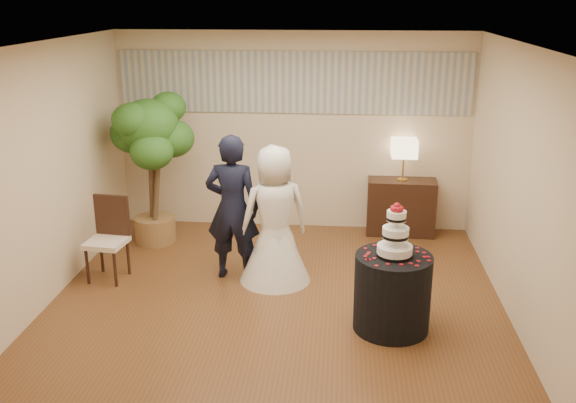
# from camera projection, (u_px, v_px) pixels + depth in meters

# --- Properties ---
(floor) EXTENTS (5.00, 5.00, 0.00)m
(floor) POSITION_uv_depth(u_px,v_px,m) (276.00, 302.00, 7.14)
(floor) COLOR brown
(floor) RESTS_ON ground
(ceiling) EXTENTS (5.00, 5.00, 0.00)m
(ceiling) POSITION_uv_depth(u_px,v_px,m) (274.00, 44.00, 6.28)
(ceiling) COLOR white
(ceiling) RESTS_ON wall_back
(wall_back) EXTENTS (5.00, 0.06, 2.80)m
(wall_back) POSITION_uv_depth(u_px,v_px,m) (294.00, 132.00, 9.08)
(wall_back) COLOR beige
(wall_back) RESTS_ON ground
(wall_front) EXTENTS (5.00, 0.06, 2.80)m
(wall_front) POSITION_uv_depth(u_px,v_px,m) (237.00, 284.00, 4.34)
(wall_front) COLOR beige
(wall_front) RESTS_ON ground
(wall_left) EXTENTS (0.06, 5.00, 2.80)m
(wall_left) POSITION_uv_depth(u_px,v_px,m) (45.00, 176.00, 6.91)
(wall_left) COLOR beige
(wall_left) RESTS_ON ground
(wall_right) EXTENTS (0.06, 5.00, 2.80)m
(wall_right) POSITION_uv_depth(u_px,v_px,m) (520.00, 187.00, 6.51)
(wall_right) COLOR beige
(wall_right) RESTS_ON ground
(mural_border) EXTENTS (4.90, 0.02, 0.85)m
(mural_border) POSITION_uv_depth(u_px,v_px,m) (294.00, 83.00, 8.84)
(mural_border) COLOR #A7A79C
(mural_border) RESTS_ON wall_back
(groom) EXTENTS (0.67, 0.46, 1.76)m
(groom) POSITION_uv_depth(u_px,v_px,m) (233.00, 208.00, 7.52)
(groom) COLOR black
(groom) RESTS_ON floor
(bride) EXTENTS (1.10, 1.10, 1.65)m
(bride) POSITION_uv_depth(u_px,v_px,m) (275.00, 215.00, 7.44)
(bride) COLOR white
(bride) RESTS_ON floor
(cake_table) EXTENTS (0.87, 0.87, 0.80)m
(cake_table) POSITION_uv_depth(u_px,v_px,m) (392.00, 292.00, 6.47)
(cake_table) COLOR black
(cake_table) RESTS_ON floor
(wedding_cake) EXTENTS (0.36, 0.36, 0.56)m
(wedding_cake) POSITION_uv_depth(u_px,v_px,m) (396.00, 230.00, 6.26)
(wedding_cake) COLOR white
(wedding_cake) RESTS_ON cake_table
(console) EXTENTS (0.96, 0.45, 0.79)m
(console) POSITION_uv_depth(u_px,v_px,m) (401.00, 207.00, 9.06)
(console) COLOR black
(console) RESTS_ON floor
(table_lamp) EXTENTS (0.35, 0.35, 0.58)m
(table_lamp) POSITION_uv_depth(u_px,v_px,m) (404.00, 160.00, 8.85)
(table_lamp) COLOR beige
(table_lamp) RESTS_ON console
(ficus_tree) EXTENTS (1.06, 1.06, 2.08)m
(ficus_tree) POSITION_uv_depth(u_px,v_px,m) (151.00, 169.00, 8.55)
(ficus_tree) COLOR #2D621E
(ficus_tree) RESTS_ON floor
(side_chair) EXTENTS (0.51, 0.53, 1.00)m
(side_chair) POSITION_uv_depth(u_px,v_px,m) (106.00, 240.00, 7.57)
(side_chair) COLOR black
(side_chair) RESTS_ON floor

